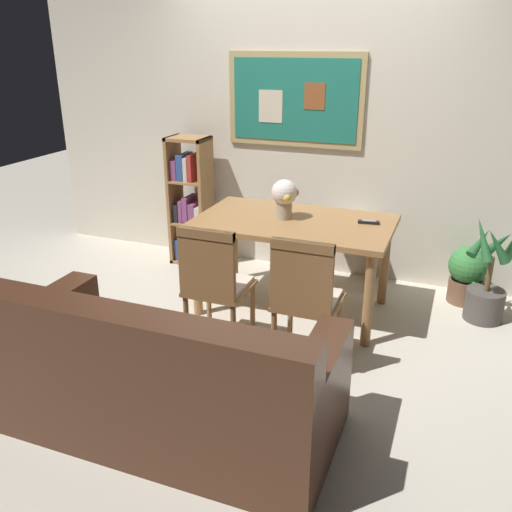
{
  "coord_description": "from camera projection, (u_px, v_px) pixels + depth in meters",
  "views": [
    {
      "loc": [
        1.28,
        -3.29,
        1.98
      ],
      "look_at": [
        0.07,
        -0.17,
        0.65
      ],
      "focal_mm": 38.1,
      "sensor_mm": 36.0,
      "label": 1
    }
  ],
  "objects": [
    {
      "name": "dining_chair_near_left",
      "position": [
        214.0,
        279.0,
        3.53
      ],
      "size": [
        0.4,
        0.41,
        0.91
      ],
      "color": "#9E7042",
      "rests_on": "ground_plane"
    },
    {
      "name": "dining_chair_far_right",
      "position": [
        356.0,
        219.0,
        4.72
      ],
      "size": [
        0.4,
        0.41,
        0.91
      ],
      "color": "#9E7042",
      "rests_on": "ground_plane"
    },
    {
      "name": "ground_plane",
      "position": [
        256.0,
        329.0,
        4.01
      ],
      "size": [
        12.0,
        12.0,
        0.0
      ],
      "primitive_type": "plane",
      "color": "beige"
    },
    {
      "name": "potted_ivy",
      "position": [
        467.0,
        274.0,
        4.34
      ],
      "size": [
        0.3,
        0.31,
        0.53
      ],
      "color": "brown",
      "rests_on": "ground_plane"
    },
    {
      "name": "bookshelf",
      "position": [
        190.0,
        205.0,
        5.04
      ],
      "size": [
        0.36,
        0.28,
        1.19
      ],
      "color": "#9E7042",
      "rests_on": "ground_plane"
    },
    {
      "name": "leather_couch",
      "position": [
        162.0,
        381.0,
        2.86
      ],
      "size": [
        1.8,
        0.84,
        0.84
      ],
      "color": "#472819",
      "rests_on": "ground_plane"
    },
    {
      "name": "dining_table",
      "position": [
        294.0,
        232.0,
        4.09
      ],
      "size": [
        1.46,
        0.87,
        0.73
      ],
      "color": "#9E7042",
      "rests_on": "ground_plane"
    },
    {
      "name": "wall_back_with_painting",
      "position": [
        311.0,
        125.0,
        4.67
      ],
      "size": [
        5.2,
        0.14,
        2.6
      ],
      "color": "beige",
      "rests_on": "ground_plane"
    },
    {
      "name": "dining_chair_near_right",
      "position": [
        305.0,
        293.0,
        3.34
      ],
      "size": [
        0.4,
        0.41,
        0.91
      ],
      "color": "#9E7042",
      "rests_on": "ground_plane"
    },
    {
      "name": "tv_remote",
      "position": [
        369.0,
        222.0,
        3.97
      ],
      "size": [
        0.16,
        0.07,
        0.02
      ],
      "color": "black",
      "rests_on": "dining_table"
    },
    {
      "name": "potted_palm",
      "position": [
        487.0,
        287.0,
        4.05
      ],
      "size": [
        0.35,
        0.37,
        0.81
      ],
      "color": "#4C4742",
      "rests_on": "ground_plane"
    },
    {
      "name": "flower_vase",
      "position": [
        285.0,
        196.0,
        4.03
      ],
      "size": [
        0.2,
        0.19,
        0.3
      ],
      "color": "tan",
      "rests_on": "dining_table"
    }
  ]
}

